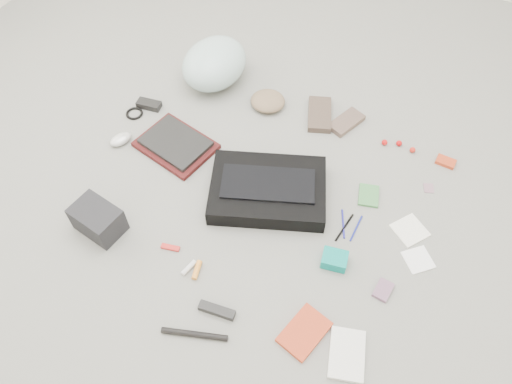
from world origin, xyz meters
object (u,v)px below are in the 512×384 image
at_px(bike_helmet, 214,64).
at_px(camera_bag, 98,220).
at_px(book_red, 304,332).
at_px(messenger_bag, 268,190).
at_px(accordion_wallet, 334,260).
at_px(laptop, 175,142).

relative_size(bike_helmet, camera_bag, 1.91).
bearing_deg(book_red, bike_helmet, 146.86).
bearing_deg(bike_helmet, messenger_bag, -37.40).
relative_size(messenger_bag, book_red, 2.63).
distance_m(messenger_bag, accordion_wallet, 0.42).
bearing_deg(messenger_bag, bike_helmet, 114.11).
distance_m(messenger_bag, laptop, 0.51).
bearing_deg(bike_helmet, laptop, -76.42).
height_order(messenger_bag, laptop, messenger_bag).
xyz_separation_m(bike_helmet, book_red, (0.96, -1.03, -0.10)).
distance_m(messenger_bag, book_red, 0.63).
relative_size(camera_bag, book_red, 1.04).
relative_size(messenger_bag, camera_bag, 2.52).
xyz_separation_m(messenger_bag, book_red, (0.39, -0.49, -0.03)).
distance_m(bike_helmet, camera_bag, 1.00).
bearing_deg(messenger_bag, accordion_wallet, -47.07).
height_order(messenger_bag, bike_helmet, bike_helmet).
height_order(messenger_bag, book_red, messenger_bag).
height_order(bike_helmet, book_red, bike_helmet).
height_order(bike_helmet, accordion_wallet, bike_helmet).
height_order(messenger_bag, accordion_wallet, messenger_bag).
bearing_deg(messenger_bag, book_red, -73.89).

